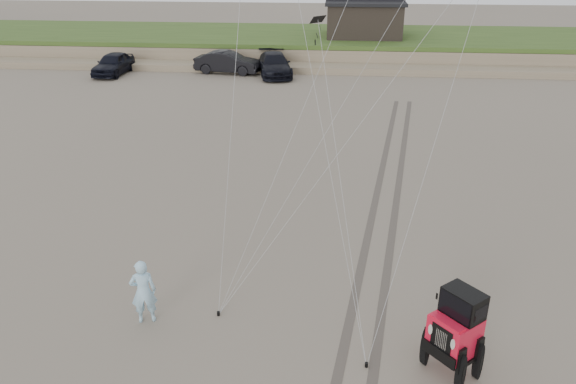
# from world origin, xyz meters

# --- Properties ---
(ground) EXTENTS (160.00, 160.00, 0.00)m
(ground) POSITION_xyz_m (0.00, 0.00, 0.00)
(ground) COLOR #6B6054
(ground) RESTS_ON ground
(dune_ridge) EXTENTS (160.00, 14.25, 1.73)m
(dune_ridge) POSITION_xyz_m (0.00, 37.50, 0.82)
(dune_ridge) COLOR #7A6B54
(dune_ridge) RESTS_ON ground
(cabin) EXTENTS (6.40, 5.40, 3.35)m
(cabin) POSITION_xyz_m (2.00, 37.00, 3.24)
(cabin) COLOR black
(cabin) RESTS_ON dune_ridge
(truck_a) EXTENTS (2.08, 4.71, 1.57)m
(truck_a) POSITION_xyz_m (-16.49, 28.60, 0.79)
(truck_a) COLOR black
(truck_a) RESTS_ON ground
(truck_b) EXTENTS (5.04, 2.36, 1.60)m
(truck_b) POSITION_xyz_m (-8.17, 29.76, 0.80)
(truck_b) COLOR black
(truck_b) RESTS_ON ground
(truck_c) EXTENTS (3.31, 5.76, 1.57)m
(truck_c) POSITION_xyz_m (-4.64, 29.36, 0.78)
(truck_c) COLOR black
(truck_c) RESTS_ON ground
(jeep) EXTENTS (4.80, 4.54, 1.72)m
(jeep) POSITION_xyz_m (2.85, -1.03, 0.86)
(jeep) COLOR red
(jeep) RESTS_ON ground
(man) EXTENTS (0.76, 0.61, 1.82)m
(man) POSITION_xyz_m (-4.77, 0.19, 0.91)
(man) COLOR #98DDEB
(man) RESTS_ON ground
(stake_main) EXTENTS (0.08, 0.08, 0.12)m
(stake_main) POSITION_xyz_m (-2.93, 0.57, 0.06)
(stake_main) COLOR black
(stake_main) RESTS_ON ground
(stake_aux) EXTENTS (0.08, 0.08, 0.12)m
(stake_aux) POSITION_xyz_m (0.94, -1.06, 0.06)
(stake_aux) COLOR black
(stake_aux) RESTS_ON ground
(tire_tracks) EXTENTS (5.22, 29.74, 0.01)m
(tire_tracks) POSITION_xyz_m (2.00, 8.00, 0.00)
(tire_tracks) COLOR #4C443D
(tire_tracks) RESTS_ON ground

